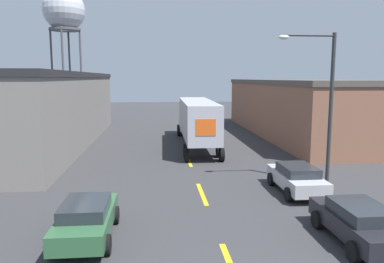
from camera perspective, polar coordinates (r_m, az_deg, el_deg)
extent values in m
cube|color=gold|center=(18.35, 1.54, -9.45)|extent=(0.20, 3.42, 0.01)
cube|color=gold|center=(25.34, -0.47, -4.49)|extent=(0.20, 3.42, 0.01)
cube|color=slate|center=(34.45, -25.23, 2.81)|extent=(12.24, 27.64, 5.61)
cube|color=#232326|center=(34.34, -25.54, 7.80)|extent=(12.44, 27.84, 0.40)
cube|color=brown|center=(39.09, 19.10, 3.23)|extent=(12.81, 25.44, 4.99)
cube|color=#4C4742|center=(38.97, 19.29, 7.17)|extent=(13.01, 25.64, 0.40)
cube|color=silver|center=(36.70, -0.22, 2.45)|extent=(2.26, 2.73, 2.82)
cube|color=#A8A8B2|center=(29.44, 0.86, 2.06)|extent=(2.52, 11.28, 2.70)
cube|color=#E55619|center=(23.87, 2.13, 0.62)|extent=(1.29, 0.05, 1.08)
cylinder|color=black|center=(37.30, 1.54, 0.36)|extent=(0.30, 0.98, 0.98)
cylinder|color=black|center=(37.13, -2.05, 0.32)|extent=(0.30, 0.98, 0.98)
cylinder|color=black|center=(36.24, 1.72, 0.13)|extent=(0.30, 0.98, 0.98)
cylinder|color=black|center=(36.06, -1.98, 0.08)|extent=(0.30, 0.98, 0.98)
cylinder|color=black|center=(26.51, 4.07, -2.88)|extent=(0.30, 0.98, 0.98)
cylinder|color=black|center=(26.26, -0.99, -2.96)|extent=(0.30, 0.98, 0.98)
cylinder|color=black|center=(25.15, 4.54, -3.49)|extent=(0.30, 0.98, 0.98)
cylinder|color=black|center=(24.89, -0.79, -3.58)|extent=(0.30, 0.98, 0.98)
cube|color=black|center=(14.22, 23.99, -12.78)|extent=(1.71, 4.22, 0.63)
cube|color=#23282D|center=(13.95, 24.37, -10.94)|extent=(1.51, 2.19, 0.42)
cylinder|color=black|center=(15.80, 24.32, -11.91)|extent=(0.22, 0.66, 0.66)
cylinder|color=black|center=(15.04, 18.52, -12.60)|extent=(0.22, 0.66, 0.66)
cylinder|color=black|center=(12.89, 23.41, -16.46)|extent=(0.22, 0.66, 0.66)
cube|color=#B2B2B7|center=(19.08, 15.62, -7.06)|extent=(1.71, 4.22, 0.63)
cube|color=#23282D|center=(18.84, 15.82, -5.62)|extent=(1.51, 2.19, 0.42)
cylinder|color=black|center=(20.65, 16.51, -6.84)|extent=(0.22, 0.66, 0.66)
cylinder|color=black|center=(20.08, 11.94, -7.10)|extent=(0.22, 0.66, 0.66)
cylinder|color=black|center=(18.35, 19.58, -8.87)|extent=(0.22, 0.66, 0.66)
cylinder|color=black|center=(17.70, 14.49, -9.27)|extent=(0.22, 0.66, 0.66)
cube|color=#2D5B38|center=(13.84, -15.76, -12.95)|extent=(1.71, 4.22, 0.63)
cube|color=#23282D|center=(13.55, -15.95, -11.07)|extent=(1.51, 2.19, 0.42)
cylinder|color=black|center=(15.04, -11.54, -12.34)|extent=(0.22, 0.66, 0.66)
cylinder|color=black|center=(15.32, -18.06, -12.21)|extent=(0.22, 0.66, 0.66)
cylinder|color=black|center=(12.64, -12.81, -16.47)|extent=(0.22, 0.66, 0.66)
cylinder|color=black|center=(12.97, -20.64, -16.15)|extent=(0.22, 0.66, 0.66)
cylinder|color=#47474C|center=(56.22, -16.51, 8.52)|extent=(0.28, 0.28, 12.46)
cylinder|color=#47474C|center=(58.59, -18.08, 8.43)|extent=(0.28, 0.28, 12.46)
cylinder|color=#47474C|center=(57.11, -20.51, 8.33)|extent=(0.28, 0.28, 12.46)
cylinder|color=#47474C|center=(54.67, -19.00, 8.44)|extent=(0.28, 0.28, 12.46)
cylinder|color=#4C4C51|center=(57.02, -18.81, 14.49)|extent=(4.30, 4.30, 0.30)
sphere|color=#B7BCC6|center=(57.39, -18.93, 17.11)|extent=(5.74, 5.74, 5.74)
cylinder|color=#2D2D30|center=(20.57, 20.37, 3.04)|extent=(0.20, 0.20, 7.80)
cylinder|color=#2D2D30|center=(20.08, 17.46, 13.80)|extent=(2.61, 0.11, 0.11)
ellipsoid|color=silver|center=(19.61, 13.82, 13.78)|extent=(0.56, 0.32, 0.22)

